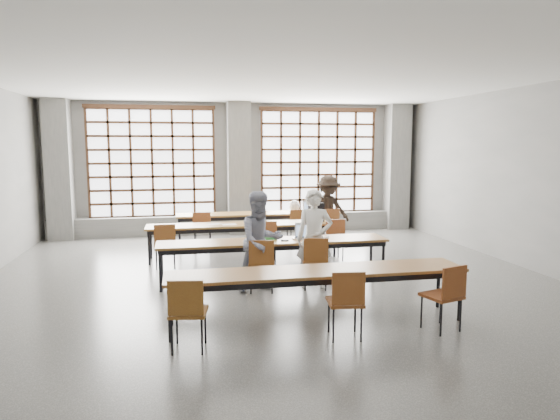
% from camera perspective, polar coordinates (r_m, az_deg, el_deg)
% --- Properties ---
extents(floor, '(11.00, 11.00, 0.00)m').
position_cam_1_polar(floor, '(8.54, -0.54, -8.70)').
color(floor, '#4A4A47').
rests_on(floor, ground).
extents(ceiling, '(11.00, 11.00, 0.00)m').
position_cam_1_polar(ceiling, '(8.28, -0.57, 15.26)').
color(ceiling, silver).
rests_on(ceiling, floor).
extents(wall_back, '(10.00, 0.00, 10.00)m').
position_cam_1_polar(wall_back, '(13.66, -4.86, 4.79)').
color(wall_back, '#60605D').
rests_on(wall_back, floor).
extents(wall_front, '(10.00, 0.00, 10.00)m').
position_cam_1_polar(wall_front, '(3.04, 19.15, -4.81)').
color(wall_front, '#60605D').
rests_on(wall_front, floor).
extents(wall_right, '(0.00, 11.00, 11.00)m').
position_cam_1_polar(wall_right, '(10.39, 27.73, 3.14)').
color(wall_right, '#60605D').
rests_on(wall_right, floor).
extents(column_left, '(0.60, 0.55, 3.50)m').
position_cam_1_polar(column_left, '(13.62, -23.93, 4.18)').
color(column_left, '#595956').
rests_on(column_left, floor).
extents(column_mid, '(0.60, 0.55, 3.50)m').
position_cam_1_polar(column_mid, '(13.38, -4.72, 4.74)').
color(column_mid, '#595956').
rests_on(column_mid, floor).
extents(column_right, '(0.60, 0.55, 3.50)m').
position_cam_1_polar(column_right, '(14.59, 13.18, 4.79)').
color(column_right, '#595956').
rests_on(column_right, floor).
extents(window_left, '(3.32, 0.12, 3.00)m').
position_cam_1_polar(window_left, '(13.51, -14.39, 5.20)').
color(window_left, white).
rests_on(window_left, wall_back).
extents(window_right, '(3.32, 0.12, 3.00)m').
position_cam_1_polar(window_right, '(14.01, 4.40, 5.48)').
color(window_right, white).
rests_on(window_right, wall_back).
extents(sill_ledge, '(9.80, 0.35, 0.50)m').
position_cam_1_polar(sill_ledge, '(13.61, -4.69, -1.56)').
color(sill_ledge, '#595956').
rests_on(sill_ledge, floor).
extents(desk_row_a, '(4.00, 0.70, 0.73)m').
position_cam_1_polar(desk_row_a, '(12.20, -2.40, -0.62)').
color(desk_row_a, brown).
rests_on(desk_row_a, floor).
extents(desk_row_b, '(4.00, 0.70, 0.73)m').
position_cam_1_polar(desk_row_b, '(10.54, -4.22, -1.92)').
color(desk_row_b, brown).
rests_on(desk_row_b, floor).
extents(desk_row_c, '(4.00, 0.70, 0.73)m').
position_cam_1_polar(desk_row_c, '(8.70, -0.75, -3.89)').
color(desk_row_c, brown).
rests_on(desk_row_c, floor).
extents(desk_row_d, '(4.00, 0.70, 0.73)m').
position_cam_1_polar(desk_row_d, '(6.69, 4.31, -7.38)').
color(desk_row_d, brown).
rests_on(desk_row_d, floor).
extents(chair_back_left, '(0.46, 0.47, 0.88)m').
position_cam_1_polar(chair_back_left, '(11.47, -8.88, -1.87)').
color(chair_back_left, brown).
rests_on(chair_back_left, floor).
extents(chair_back_mid, '(0.44, 0.44, 0.88)m').
position_cam_1_polar(chair_back_mid, '(11.76, 1.95, -1.55)').
color(chair_back_mid, maroon).
rests_on(chair_back_mid, floor).
extents(chair_back_right, '(0.45, 0.45, 0.88)m').
position_cam_1_polar(chair_back_right, '(11.97, 5.69, -1.43)').
color(chair_back_right, brown).
rests_on(chair_back_right, floor).
extents(chair_mid_left, '(0.44, 0.44, 0.88)m').
position_cam_1_polar(chair_mid_left, '(9.87, -13.01, -3.48)').
color(chair_mid_left, brown).
rests_on(chair_mid_left, floor).
extents(chair_mid_centre, '(0.47, 0.48, 0.88)m').
position_cam_1_polar(chair_mid_centre, '(10.00, -1.55, -3.15)').
color(chair_mid_centre, brown).
rests_on(chair_mid_centre, floor).
extents(chair_mid_right, '(0.44, 0.44, 0.88)m').
position_cam_1_polar(chair_mid_right, '(10.33, 6.18, -2.85)').
color(chair_mid_right, brown).
rests_on(chair_mid_right, floor).
extents(chair_front_left, '(0.49, 0.49, 0.88)m').
position_cam_1_polar(chair_front_left, '(8.07, -2.13, -5.72)').
color(chair_front_left, brown).
rests_on(chair_front_left, floor).
extents(chair_front_right, '(0.49, 0.50, 0.88)m').
position_cam_1_polar(chair_front_right, '(8.26, 4.06, -5.44)').
color(chair_front_right, brown).
rests_on(chair_front_right, floor).
extents(chair_near_left, '(0.48, 0.49, 0.88)m').
position_cam_1_polar(chair_near_left, '(5.90, -10.54, -10.85)').
color(chair_near_left, brown).
rests_on(chair_near_left, floor).
extents(chair_near_mid, '(0.47, 0.47, 0.88)m').
position_cam_1_polar(chair_near_mid, '(6.20, 7.59, -9.85)').
color(chair_near_mid, brown).
rests_on(chair_near_mid, floor).
extents(chair_near_right, '(0.52, 0.53, 0.88)m').
position_cam_1_polar(chair_near_right, '(6.74, 18.50, -8.77)').
color(chair_near_right, brown).
rests_on(chair_near_right, floor).
extents(student_male, '(0.68, 0.53, 1.65)m').
position_cam_1_polar(student_male, '(8.32, 3.95, -3.30)').
color(student_male, white).
rests_on(student_male, floor).
extents(student_female, '(0.94, 0.83, 1.63)m').
position_cam_1_polar(student_female, '(8.14, -2.19, -3.59)').
color(student_female, '#182049').
rests_on(student_female, floor).
extents(student_back, '(1.14, 0.76, 1.65)m').
position_cam_1_polar(student_back, '(12.05, 5.51, 0.02)').
color(student_back, black).
rests_on(student_back, floor).
extents(laptop_front, '(0.45, 0.42, 0.26)m').
position_cam_1_polar(laptop_front, '(8.90, 2.76, -2.81)').
color(laptop_front, silver).
rests_on(laptop_front, desk_row_c).
extents(laptop_back, '(0.43, 0.39, 0.26)m').
position_cam_1_polar(laptop_back, '(12.56, 3.54, 0.19)').
color(laptop_back, silver).
rests_on(laptop_back, desk_row_a).
extents(mouse, '(0.10, 0.07, 0.04)m').
position_cam_1_polar(mouse, '(8.89, 5.32, -3.13)').
color(mouse, silver).
rests_on(mouse, desk_row_c).
extents(green_box, '(0.25, 0.09, 0.09)m').
position_cam_1_polar(green_box, '(8.75, -1.17, -3.09)').
color(green_box, green).
rests_on(green_box, desk_row_c).
extents(phone, '(0.14, 0.08, 0.01)m').
position_cam_1_polar(phone, '(8.63, 0.55, -3.50)').
color(phone, black).
rests_on(phone, desk_row_c).
extents(paper_sheet_a, '(0.36, 0.34, 0.00)m').
position_cam_1_polar(paper_sheet_a, '(10.52, -7.50, -1.61)').
color(paper_sheet_a, silver).
rests_on(paper_sheet_a, desk_row_b).
extents(paper_sheet_b, '(0.31, 0.24, 0.00)m').
position_cam_1_polar(paper_sheet_b, '(10.45, -5.82, -1.65)').
color(paper_sheet_b, white).
rests_on(paper_sheet_b, desk_row_b).
extents(backpack, '(0.32, 0.20, 0.40)m').
position_cam_1_polar(backpack, '(10.86, 4.14, -0.22)').
color(backpack, black).
rests_on(backpack, desk_row_b).
extents(plastic_bag, '(0.31, 0.28, 0.29)m').
position_cam_1_polar(plastic_bag, '(12.39, 1.68, 0.48)').
color(plastic_bag, white).
rests_on(plastic_bag, desk_row_a).
extents(red_pouch, '(0.21, 0.09, 0.06)m').
position_cam_1_polar(red_pouch, '(5.98, -10.42, -10.94)').
color(red_pouch, '#B73116').
rests_on(red_pouch, chair_near_left).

